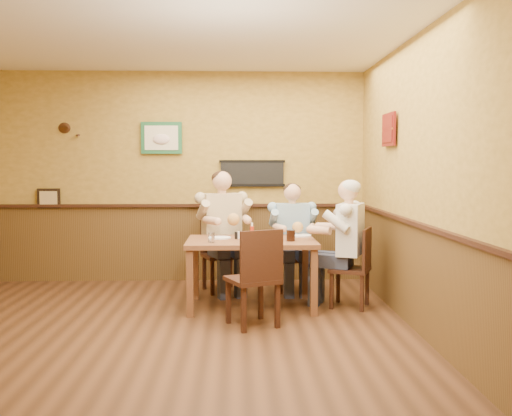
{
  "coord_description": "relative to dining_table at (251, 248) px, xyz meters",
  "views": [
    {
      "loc": [
        0.8,
        -5.17,
        1.58
      ],
      "look_at": [
        1.0,
        0.96,
        1.1
      ],
      "focal_mm": 40.0,
      "sensor_mm": 36.0,
      "label": 1
    }
  ],
  "objects": [
    {
      "name": "plate_far_right",
      "position": [
        0.57,
        0.27,
        0.1
      ],
      "size": [
        0.27,
        0.27,
        0.02
      ],
      "primitive_type": "cylinder",
      "rotation": [
        0.0,
        0.0,
        -0.08
      ],
      "color": "silver",
      "rests_on": "dining_table"
    },
    {
      "name": "water_glass_left",
      "position": [
        -0.43,
        -0.22,
        0.14
      ],
      "size": [
        0.08,
        0.08,
        0.11
      ],
      "primitive_type": "cylinder",
      "rotation": [
        0.0,
        0.0,
        0.13
      ],
      "color": "silver",
      "rests_on": "dining_table"
    },
    {
      "name": "water_glass_mid",
      "position": [
        -0.02,
        -0.28,
        0.15
      ],
      "size": [
        0.09,
        0.09,
        0.12
      ],
      "primitive_type": "cylinder",
      "rotation": [
        0.0,
        0.0,
        -0.19
      ],
      "color": "white",
      "rests_on": "dining_table"
    },
    {
      "name": "diner_white_elder",
      "position": [
        1.08,
        -0.03,
        -0.03
      ],
      "size": [
        0.76,
        0.76,
        1.26
      ],
      "primitive_type": null,
      "rotation": [
        0.0,
        0.0,
        -1.97
      ],
      "color": "silver",
      "rests_on": "ground"
    },
    {
      "name": "chair_right_end",
      "position": [
        1.08,
        -0.03,
        -0.22
      ],
      "size": [
        0.53,
        0.53,
        0.88
      ],
      "primitive_type": null,
      "rotation": [
        0.0,
        0.0,
        -1.97
      ],
      "color": "#371C11",
      "rests_on": "ground"
    },
    {
      "name": "dining_table",
      "position": [
        0.0,
        0.0,
        0.0
      ],
      "size": [
        1.4,
        0.9,
        0.75
      ],
      "color": "brown",
      "rests_on": "ground"
    },
    {
      "name": "diner_blue_polo",
      "position": [
        0.52,
        0.78,
        -0.06
      ],
      "size": [
        0.59,
        0.59,
        1.2
      ],
      "primitive_type": null,
      "rotation": [
        0.0,
        0.0,
        0.07
      ],
      "color": "#84A9C7",
      "rests_on": "ground"
    },
    {
      "name": "chair_near_side",
      "position": [
        -0.01,
        -0.73,
        -0.18
      ],
      "size": [
        0.58,
        0.58,
        0.96
      ],
      "primitive_type": null,
      "rotation": [
        0.0,
        0.0,
        3.57
      ],
      "color": "#371C11",
      "rests_on": "ground"
    },
    {
      "name": "chair_back_left",
      "position": [
        -0.35,
        0.8,
        -0.19
      ],
      "size": [
        0.55,
        0.55,
        0.94
      ],
      "primitive_type": null,
      "rotation": [
        0.0,
        0.0,
        0.34
      ],
      "color": "#371C11",
      "rests_on": "ground"
    },
    {
      "name": "cola_tumbler",
      "position": [
        0.42,
        -0.14,
        0.15
      ],
      "size": [
        0.11,
        0.11,
        0.12
      ],
      "primitive_type": "cylinder",
      "rotation": [
        0.0,
        0.0,
        -0.16
      ],
      "color": "black",
      "rests_on": "dining_table"
    },
    {
      "name": "salt_shaker",
      "position": [
        -0.14,
        0.07,
        0.13
      ],
      "size": [
        0.03,
        0.03,
        0.08
      ],
      "primitive_type": "cylinder",
      "rotation": [
        0.0,
        0.0,
        0.1
      ],
      "color": "white",
      "rests_on": "dining_table"
    },
    {
      "name": "pepper_shaker",
      "position": [
        -0.17,
        0.04,
        0.13
      ],
      "size": [
        0.04,
        0.04,
        0.08
      ],
      "primitive_type": "cylinder",
      "rotation": [
        0.0,
        0.0,
        -0.14
      ],
      "color": "black",
      "rests_on": "dining_table"
    },
    {
      "name": "room",
      "position": [
        -0.82,
        -0.84,
        1.03
      ],
      "size": [
        5.02,
        5.03,
        2.81
      ],
      "color": "#371F10",
      "rests_on": "ground"
    },
    {
      "name": "chair_back_right",
      "position": [
        0.52,
        0.78,
        -0.24
      ],
      "size": [
        0.41,
        0.41,
        0.84
      ],
      "primitive_type": null,
      "rotation": [
        0.0,
        0.0,
        0.07
      ],
      "color": "#371C11",
      "rests_on": "ground"
    },
    {
      "name": "plate_far_left",
      "position": [
        -0.34,
        0.11,
        0.1
      ],
      "size": [
        0.3,
        0.3,
        0.02
      ],
      "primitive_type": "cylinder",
      "rotation": [
        0.0,
        0.0,
        0.33
      ],
      "color": "white",
      "rests_on": "dining_table"
    },
    {
      "name": "hot_sauce_bottle",
      "position": [
        0.01,
        -0.06,
        0.18
      ],
      "size": [
        0.04,
        0.04,
        0.17
      ],
      "primitive_type": "cylinder",
      "rotation": [
        0.0,
        0.0,
        0.06
      ],
      "color": "red",
      "rests_on": "dining_table"
    },
    {
      "name": "diner_tan_shirt",
      "position": [
        -0.35,
        0.8,
        0.01
      ],
      "size": [
        0.79,
        0.79,
        1.34
      ],
      "primitive_type": null,
      "rotation": [
        0.0,
        0.0,
        0.34
      ],
      "color": "beige",
      "rests_on": "ground"
    }
  ]
}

